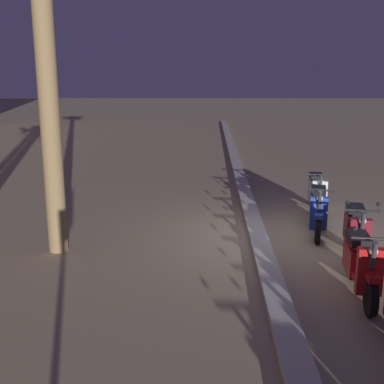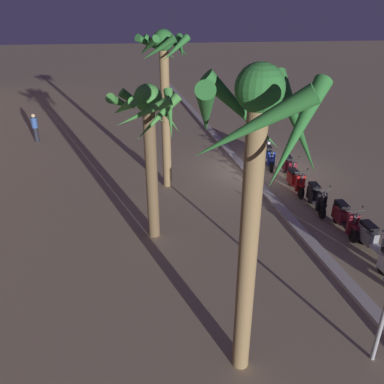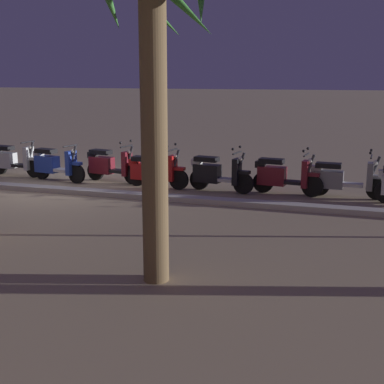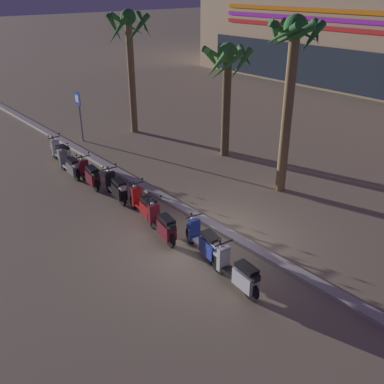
% 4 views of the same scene
% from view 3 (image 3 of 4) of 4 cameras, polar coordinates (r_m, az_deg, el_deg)
% --- Properties ---
extents(ground_plane, '(200.00, 200.00, 0.00)m').
position_cam_3_polar(ground_plane, '(14.56, -14.14, 0.57)').
color(ground_plane, '#9E896B').
extents(curb_strip, '(60.00, 0.36, 0.12)m').
position_cam_3_polar(curb_strip, '(14.06, -15.41, 0.33)').
color(curb_strip, '#BCB7AD').
rests_on(curb_strip, ground).
extents(scooter_grey_mid_rear, '(1.87, 0.56, 1.17)m').
position_cam_3_polar(scooter_grey_mid_rear, '(13.33, 15.71, 1.36)').
color(scooter_grey_mid_rear, black).
rests_on(scooter_grey_mid_rear, ground).
extents(scooter_maroon_mid_front, '(1.75, 0.57, 1.17)m').
position_cam_3_polar(scooter_maroon_mid_front, '(13.32, 9.61, 1.73)').
color(scooter_maroon_mid_front, black).
rests_on(scooter_maroon_mid_front, ground).
extents(scooter_black_mid_centre, '(1.72, 0.62, 1.17)m').
position_cam_3_polar(scooter_black_mid_centre, '(13.48, 2.60, 2.02)').
color(scooter_black_mid_centre, black).
rests_on(scooter_black_mid_centre, ground).
extents(scooter_red_tail_end, '(1.74, 0.57, 1.17)m').
position_cam_3_polar(scooter_red_tail_end, '(13.99, -4.17, 2.28)').
color(scooter_red_tail_end, black).
rests_on(scooter_red_tail_end, ground).
extents(scooter_maroon_last_in_row, '(1.76, 0.65, 1.17)m').
position_cam_3_polar(scooter_maroon_last_in_row, '(14.88, -8.83, 2.87)').
color(scooter_maroon_last_in_row, black).
rests_on(scooter_maroon_last_in_row, ground).
extents(scooter_blue_far_back, '(1.79, 0.68, 1.04)m').
position_cam_3_polar(scooter_blue_far_back, '(15.33, -14.52, 2.90)').
color(scooter_blue_far_back, black).
rests_on(scooter_blue_far_back, ground).
extents(scooter_silver_gap_after_mid, '(1.82, 0.59, 1.04)m').
position_cam_3_polar(scooter_silver_gap_after_mid, '(16.49, -18.68, 3.26)').
color(scooter_silver_gap_after_mid, black).
rests_on(scooter_silver_gap_after_mid, ground).
extents(palm_tree_far_corner, '(2.23, 2.21, 4.85)m').
position_cam_3_polar(palm_tree_far_corner, '(7.26, -4.23, 18.28)').
color(palm_tree_far_corner, brown).
rests_on(palm_tree_far_corner, ground).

